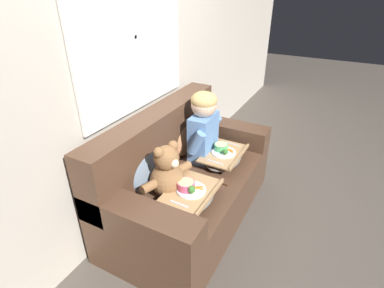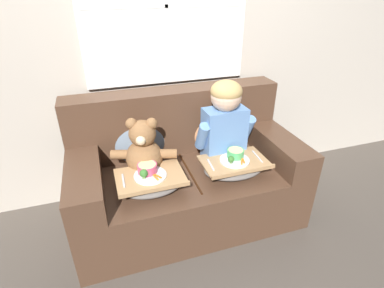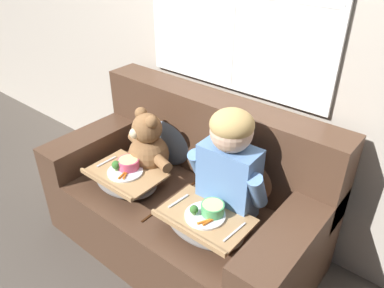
# 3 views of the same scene
# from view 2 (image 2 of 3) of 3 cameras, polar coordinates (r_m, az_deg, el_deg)

# --- Properties ---
(ground_plane) EXTENTS (14.00, 14.00, 0.00)m
(ground_plane) POSITION_cam_2_polar(r_m,az_deg,el_deg) (2.48, -0.82, -13.12)
(ground_plane) COLOR #4C443D
(wall_back_with_window) EXTENTS (8.00, 0.08, 2.60)m
(wall_back_with_window) POSITION_cam_2_polar(r_m,az_deg,el_deg) (2.38, -5.02, 20.14)
(wall_back_with_window) COLOR #BCB2A3
(wall_back_with_window) RESTS_ON ground_plane
(couch) EXTENTS (1.65, 0.86, 0.94)m
(couch) POSITION_cam_2_polar(r_m,az_deg,el_deg) (2.32, -1.38, -5.74)
(couch) COLOR #4C3323
(couch) RESTS_ON ground_plane
(throw_pillow_behind_child) EXTENTS (0.39, 0.19, 0.41)m
(throw_pillow_behind_child) POSITION_cam_2_polar(r_m,az_deg,el_deg) (2.42, 4.18, 3.24)
(throw_pillow_behind_child) COLOR #B2754C
(throw_pillow_behind_child) RESTS_ON couch
(throw_pillow_behind_teddy) EXTENTS (0.41, 0.20, 0.43)m
(throw_pillow_behind_teddy) POSITION_cam_2_polar(r_m,az_deg,el_deg) (2.28, -10.05, 1.17)
(throw_pillow_behind_teddy) COLOR slate
(throw_pillow_behind_teddy) RESTS_ON couch
(child_figure) EXTENTS (0.45, 0.22, 0.63)m
(child_figure) POSITION_cam_2_polar(r_m,az_deg,el_deg) (2.19, 6.30, 4.83)
(child_figure) COLOR #5B84BC
(child_figure) RESTS_ON couch
(teddy_bear) EXTENTS (0.46, 0.34, 0.43)m
(teddy_bear) POSITION_cam_2_polar(r_m,az_deg,el_deg) (2.10, -9.17, -1.38)
(teddy_bear) COLOR brown
(teddy_bear) RESTS_ON couch
(lap_tray_child) EXTENTS (0.46, 0.31, 0.17)m
(lap_tray_child) POSITION_cam_2_polar(r_m,az_deg,el_deg) (2.16, 8.04, -4.13)
(lap_tray_child) COLOR slate
(lap_tray_child) RESTS_ON child_figure
(lap_tray_teddy) EXTENTS (0.44, 0.32, 0.18)m
(lap_tray_teddy) POSITION_cam_2_polar(r_m,az_deg,el_deg) (2.00, -7.92, -7.02)
(lap_tray_teddy) COLOR slate
(lap_tray_teddy) RESTS_ON teddy_bear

